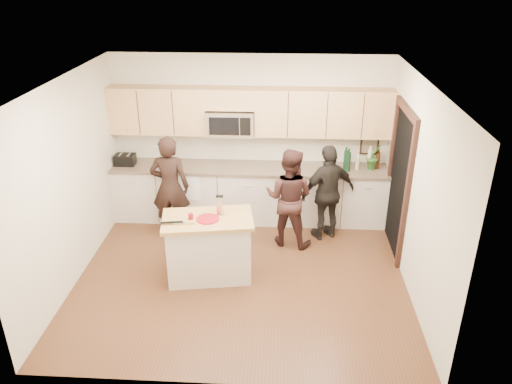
# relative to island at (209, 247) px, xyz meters

# --- Properties ---
(floor) EXTENTS (4.50, 4.50, 0.00)m
(floor) POSITION_rel_island_xyz_m (0.44, 0.04, -0.45)
(floor) COLOR #53301C
(floor) RESTS_ON ground
(room_shell) EXTENTS (4.52, 4.02, 2.71)m
(room_shell) POSITION_rel_island_xyz_m (0.44, 0.04, 1.28)
(room_shell) COLOR beige
(room_shell) RESTS_ON ground
(back_cabinetry) EXTENTS (4.50, 0.66, 0.94)m
(back_cabinetry) POSITION_rel_island_xyz_m (0.44, 1.73, 0.02)
(back_cabinetry) COLOR beige
(back_cabinetry) RESTS_ON ground
(upper_cabinetry) EXTENTS (4.50, 0.33, 0.75)m
(upper_cabinetry) POSITION_rel_island_xyz_m (0.48, 1.87, 1.39)
(upper_cabinetry) COLOR tan
(upper_cabinetry) RESTS_ON ground
(microwave) EXTENTS (0.76, 0.41, 0.40)m
(microwave) POSITION_rel_island_xyz_m (0.13, 1.83, 1.20)
(microwave) COLOR silver
(microwave) RESTS_ON ground
(doorway) EXTENTS (0.06, 1.25, 2.20)m
(doorway) POSITION_rel_island_xyz_m (2.67, 0.94, 0.70)
(doorway) COLOR black
(doorway) RESTS_ON ground
(framed_picture) EXTENTS (0.30, 0.03, 0.38)m
(framed_picture) POSITION_rel_island_xyz_m (2.39, 2.02, 0.83)
(framed_picture) COLOR black
(framed_picture) RESTS_ON ground
(dish_towel) EXTENTS (0.34, 0.60, 0.48)m
(dish_towel) POSITION_rel_island_xyz_m (-0.51, 1.54, 0.35)
(dish_towel) COLOR white
(dish_towel) RESTS_ON ground
(island) EXTENTS (1.30, 0.88, 0.90)m
(island) POSITION_rel_island_xyz_m (0.00, 0.00, 0.00)
(island) COLOR beige
(island) RESTS_ON ground
(red_plate) EXTENTS (0.30, 0.30, 0.02)m
(red_plate) POSITION_rel_island_xyz_m (0.01, -0.04, 0.45)
(red_plate) COLOR maroon
(red_plate) RESTS_ON island
(box_grater) EXTENTS (0.10, 0.06, 0.27)m
(box_grater) POSITION_rel_island_xyz_m (0.16, 0.11, 0.60)
(box_grater) COLOR silver
(box_grater) RESTS_ON red_plate
(drink_glass) EXTENTS (0.06, 0.06, 0.10)m
(drink_glass) POSITION_rel_island_xyz_m (-0.21, -0.08, 0.49)
(drink_glass) COLOR maroon
(drink_glass) RESTS_ON island
(cutting_board) EXTENTS (0.30, 0.22, 0.02)m
(cutting_board) POSITION_rel_island_xyz_m (-0.29, -0.12, 0.46)
(cutting_board) COLOR #B08849
(cutting_board) RESTS_ON island
(tongs) EXTENTS (0.29, 0.08, 0.02)m
(tongs) POSITION_rel_island_xyz_m (-0.43, -0.20, 0.47)
(tongs) COLOR black
(tongs) RESTS_ON cutting_board
(knife) EXTENTS (0.18, 0.05, 0.01)m
(knife) POSITION_rel_island_xyz_m (-0.33, -0.21, 0.47)
(knife) COLOR silver
(knife) RESTS_ON cutting_board
(toaster) EXTENTS (0.32, 0.23, 0.18)m
(toaster) POSITION_rel_island_xyz_m (-1.61, 1.71, 0.57)
(toaster) COLOR black
(toaster) RESTS_ON back_cabinetry
(bottle_cluster) EXTENTS (0.59, 0.22, 0.38)m
(bottle_cluster) POSITION_rel_island_xyz_m (2.21, 1.72, 0.66)
(bottle_cluster) COLOR black
(bottle_cluster) RESTS_ON back_cabinetry
(orchid) EXTENTS (0.30, 0.27, 0.43)m
(orchid) POSITION_rel_island_xyz_m (2.43, 1.76, 0.70)
(orchid) COLOR #336528
(orchid) RESTS_ON back_cabinetry
(woman_left) EXTENTS (0.60, 0.39, 1.65)m
(woman_left) POSITION_rel_island_xyz_m (-0.75, 1.12, 0.37)
(woman_left) COLOR black
(woman_left) RESTS_ON ground
(woman_center) EXTENTS (0.88, 0.77, 1.54)m
(woman_center) POSITION_rel_island_xyz_m (1.09, 0.96, 0.32)
(woman_center) COLOR #311A18
(woman_center) RESTS_ON ground
(woman_right) EXTENTS (0.97, 0.73, 1.53)m
(woman_right) POSITION_rel_island_xyz_m (1.69, 1.17, 0.31)
(woman_right) COLOR black
(woman_right) RESTS_ON ground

